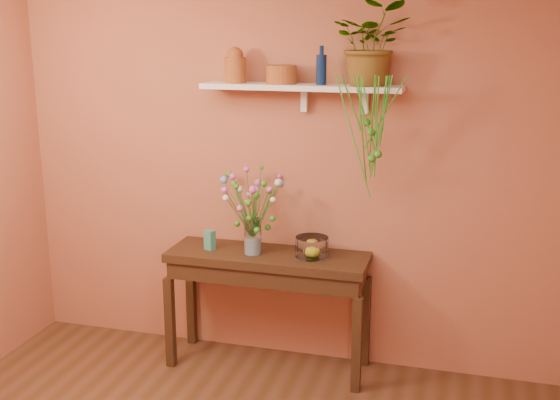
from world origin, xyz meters
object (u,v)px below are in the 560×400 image
spider_plant (372,44)px  terracotta_jug (235,66)px  bouquet (252,195)px  glass_bowl (312,248)px  blue_bottle (321,69)px  sideboard (268,270)px  glass_vase (253,239)px

spider_plant → terracotta_jug: bearing=-178.6°
bouquet → glass_bowl: bouquet is taller
terracotta_jug → glass_bowl: size_ratio=1.04×
terracotta_jug → blue_bottle: blue_bottle is taller
sideboard → glass_bowl: glass_bowl is taller
sideboard → glass_vase: 0.24m
blue_bottle → bouquet: size_ratio=0.53×
blue_bottle → spider_plant: spider_plant is taller
terracotta_jug → bouquet: (0.14, -0.11, -0.82)m
terracotta_jug → spider_plant: spider_plant is taller
glass_vase → terracotta_jug: bearing=141.3°
blue_bottle → glass_bowl: 1.16m
blue_bottle → glass_vase: size_ratio=1.01×
glass_bowl → bouquet: bearing=-174.3°
bouquet → spider_plant: bearing=10.0°
terracotta_jug → spider_plant: 0.89m
blue_bottle → glass_vase: (-0.42, -0.12, -1.11)m
bouquet → glass_bowl: (0.40, 0.04, -0.34)m
blue_bottle → glass_vase: blue_bottle is taller
blue_bottle → spider_plant: size_ratio=0.47×
glass_vase → bouquet: bearing=108.5°
blue_bottle → bouquet: (-0.43, -0.11, -0.81)m
spider_plant → glass_vase: size_ratio=2.13×
sideboard → spider_plant: size_ratio=2.64×
glass_vase → blue_bottle: bearing=15.8°
glass_vase → glass_bowl: bearing=6.8°
spider_plant → glass_vase: bearing=-169.4°
glass_bowl → sideboard: bearing=-177.2°
sideboard → blue_bottle: 1.38m
glass_vase → glass_bowl: size_ratio=1.09×
bouquet → glass_bowl: bearing=5.7°
sideboard → glass_vase: glass_vase is taller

